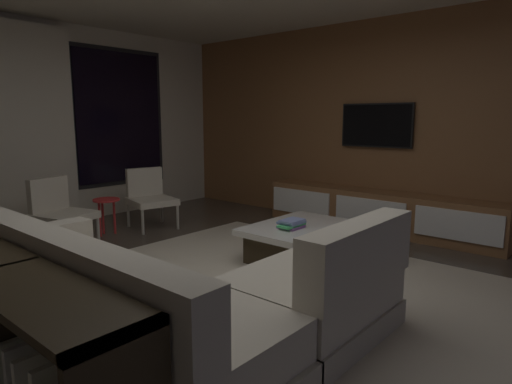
# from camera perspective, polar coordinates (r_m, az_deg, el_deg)

# --- Properties ---
(floor) EXTENTS (9.20, 9.20, 0.00)m
(floor) POSITION_cam_1_polar(r_m,az_deg,el_deg) (3.71, -2.83, -13.46)
(floor) COLOR #473D33
(back_wall_with_window) EXTENTS (6.60, 0.30, 2.70)m
(back_wall_with_window) POSITION_cam_1_polar(r_m,az_deg,el_deg) (6.45, -27.54, 7.52)
(back_wall_with_window) COLOR beige
(back_wall_with_window) RESTS_ON floor
(media_wall) EXTENTS (0.12, 7.80, 2.70)m
(media_wall) POSITION_cam_1_polar(r_m,az_deg,el_deg) (6.01, 17.80, 8.13)
(media_wall) COLOR brown
(media_wall) RESTS_ON floor
(area_rug) EXTENTS (3.20, 3.80, 0.01)m
(area_rug) POSITION_cam_1_polar(r_m,az_deg,el_deg) (3.89, 1.90, -12.24)
(area_rug) COLOR beige
(area_rug) RESTS_ON floor
(sectional_couch) EXTENTS (1.98, 2.50, 0.82)m
(sectional_couch) POSITION_cam_1_polar(r_m,az_deg,el_deg) (2.96, -11.00, -13.74)
(sectional_couch) COLOR #B1A997
(sectional_couch) RESTS_ON floor
(coffee_table) EXTENTS (1.16, 1.16, 0.36)m
(coffee_table) POSITION_cam_1_polar(r_m,az_deg,el_deg) (4.54, 7.34, -6.68)
(coffee_table) COLOR #302618
(coffee_table) RESTS_ON floor
(book_stack_on_coffee_table) EXTENTS (0.30, 0.20, 0.09)m
(book_stack_on_coffee_table) POSITION_cam_1_polar(r_m,az_deg,el_deg) (4.46, 4.57, -4.08)
(book_stack_on_coffee_table) COLOR #89559E
(book_stack_on_coffee_table) RESTS_ON coffee_table
(accent_chair_near_window) EXTENTS (0.65, 0.67, 0.78)m
(accent_chair_near_window) POSITION_cam_1_polar(r_m,az_deg,el_deg) (6.07, -13.51, -0.35)
(accent_chair_near_window) COLOR #B2ADA0
(accent_chair_near_window) RESTS_ON floor
(accent_chair_by_curtain) EXTENTS (0.66, 0.67, 0.78)m
(accent_chair_by_curtain) POSITION_cam_1_polar(r_m,az_deg,el_deg) (5.47, -23.99, -1.99)
(accent_chair_by_curtain) COLOR #B2ADA0
(accent_chair_by_curtain) RESTS_ON floor
(side_stool) EXTENTS (0.32, 0.32, 0.46)m
(side_stool) POSITION_cam_1_polar(r_m,az_deg,el_deg) (5.80, -18.67, -1.66)
(side_stool) COLOR red
(side_stool) RESTS_ON floor
(media_console) EXTENTS (0.46, 3.10, 0.52)m
(media_console) POSITION_cam_1_polar(r_m,az_deg,el_deg) (5.89, 15.68, -2.55)
(media_console) COLOR brown
(media_console) RESTS_ON floor
(mounted_tv) EXTENTS (0.05, 0.97, 0.56)m
(mounted_tv) POSITION_cam_1_polar(r_m,az_deg,el_deg) (6.02, 15.18, 8.25)
(mounted_tv) COLOR black
(console_table_behind_couch) EXTENTS (0.40, 2.10, 0.74)m
(console_table_behind_couch) POSITION_cam_1_polar(r_m,az_deg,el_deg) (2.62, -29.43, -15.17)
(console_table_behind_couch) COLOR #302618
(console_table_behind_couch) RESTS_ON floor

